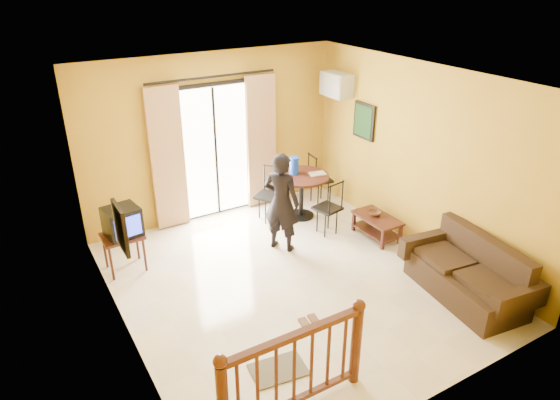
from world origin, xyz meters
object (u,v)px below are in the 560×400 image
television (122,222)px  coffee_table (377,224)px  dining_table (301,184)px  standing_person (281,202)px  sofa (469,275)px

television → coffee_table: size_ratio=0.64×
dining_table → standing_person: size_ratio=0.60×
television → sofa: television is taller
standing_person → dining_table: bearing=-82.7°
television → dining_table: 3.07m
television → coffee_table: bearing=-24.4°
sofa → standing_person: size_ratio=1.14×
coffee_table → standing_person: (-1.50, 0.49, 0.54)m
dining_table → standing_person: 1.15m
television → sofa: 4.77m
coffee_table → television: bearing=163.4°
television → dining_table: size_ratio=0.55×
sofa → standing_person: bearing=130.4°
television → standing_person: size_ratio=0.33×
dining_table → coffee_table: bearing=-62.3°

